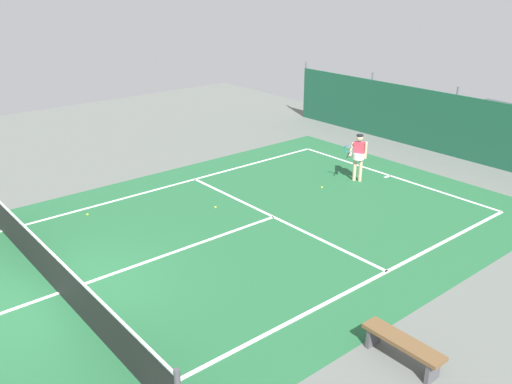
% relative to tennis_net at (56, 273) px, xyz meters
% --- Properties ---
extents(ground_plane, '(36.00, 36.00, 0.00)m').
position_rel_tennis_net_xyz_m(ground_plane, '(0.00, 0.00, -0.51)').
color(ground_plane, slate).
extents(court_surface, '(11.02, 26.60, 0.01)m').
position_rel_tennis_net_xyz_m(court_surface, '(0.00, 0.00, -0.51)').
color(court_surface, '#236038').
rests_on(court_surface, ground).
extents(tennis_net, '(10.12, 0.10, 1.10)m').
position_rel_tennis_net_xyz_m(tennis_net, '(0.00, 0.00, 0.00)').
color(tennis_net, black).
rests_on(tennis_net, ground).
extents(back_fence, '(16.30, 0.98, 2.70)m').
position_rel_tennis_net_xyz_m(back_fence, '(-0.00, 16.08, 0.16)').
color(back_fence, '#195138').
rests_on(back_fence, ground).
extents(tennis_player, '(0.56, 0.83, 1.64)m').
position_rel_tennis_net_xyz_m(tennis_player, '(-0.44, 10.61, 0.45)').
color(tennis_player, '#D8AD8C').
rests_on(tennis_player, ground).
extents(tennis_ball_near_player, '(0.07, 0.07, 0.07)m').
position_rel_tennis_net_xyz_m(tennis_ball_near_player, '(-1.63, 5.48, -0.48)').
color(tennis_ball_near_player, '#CCDB33').
rests_on(tennis_ball_near_player, ground).
extents(tennis_ball_midcourt, '(0.07, 0.07, 0.07)m').
position_rel_tennis_net_xyz_m(tennis_ball_midcourt, '(-0.70, 9.17, -0.48)').
color(tennis_ball_midcourt, '#CCDB33').
rests_on(tennis_ball_midcourt, ground).
extents(tennis_ball_by_sideline, '(0.07, 0.07, 0.07)m').
position_rel_tennis_net_xyz_m(tennis_ball_by_sideline, '(-3.60, 2.26, -0.48)').
color(tennis_ball_by_sideline, '#CCDB33').
rests_on(tennis_ball_by_sideline, ground).
extents(parked_car, '(2.34, 4.36, 1.68)m').
position_rel_tennis_net_xyz_m(parked_car, '(0.11, 18.09, 0.33)').
color(parked_car, silver).
rests_on(parked_car, ground).
extents(courtside_bench, '(1.60, 0.40, 0.49)m').
position_rel_tennis_net_xyz_m(courtside_bench, '(6.31, 3.95, -0.14)').
color(courtside_bench, brown).
rests_on(courtside_bench, ground).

